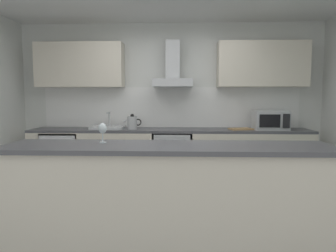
{
  "coord_description": "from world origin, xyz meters",
  "views": [
    {
      "loc": [
        0.17,
        -3.32,
        1.4
      ],
      "look_at": [
        0.02,
        0.46,
        1.05
      ],
      "focal_mm": 33.55,
      "sensor_mm": 36.0,
      "label": 1
    }
  ],
  "objects_px": {
    "microwave": "(270,120)",
    "oven": "(172,157)",
    "kettle": "(132,123)",
    "refrigerator": "(65,158)",
    "chopping_board": "(241,129)",
    "wine_glass": "(103,129)",
    "sink": "(108,127)",
    "range_hood": "(173,72)"
  },
  "relations": [
    {
      "from": "microwave",
      "to": "oven",
      "type": "bearing_deg",
      "value": 178.93
    },
    {
      "from": "kettle",
      "to": "refrigerator",
      "type": "bearing_deg",
      "value": 178.39
    },
    {
      "from": "oven",
      "to": "chopping_board",
      "type": "relative_size",
      "value": 2.35
    },
    {
      "from": "kettle",
      "to": "wine_glass",
      "type": "bearing_deg",
      "value": -88.64
    },
    {
      "from": "oven",
      "to": "microwave",
      "type": "distance_m",
      "value": 1.61
    },
    {
      "from": "microwave",
      "to": "sink",
      "type": "bearing_deg",
      "value": 179.12
    },
    {
      "from": "wine_glass",
      "to": "chopping_board",
      "type": "bearing_deg",
      "value": 51.67
    },
    {
      "from": "oven",
      "to": "sink",
      "type": "distance_m",
      "value": 1.12
    },
    {
      "from": "oven",
      "to": "wine_glass",
      "type": "relative_size",
      "value": 4.5
    },
    {
      "from": "oven",
      "to": "sink",
      "type": "relative_size",
      "value": 1.6
    },
    {
      "from": "oven",
      "to": "sink",
      "type": "xyz_separation_m",
      "value": [
        -1.02,
        0.01,
        0.47
      ]
    },
    {
      "from": "microwave",
      "to": "chopping_board",
      "type": "relative_size",
      "value": 1.47
    },
    {
      "from": "range_hood",
      "to": "sink",
      "type": "bearing_deg",
      "value": -173.38
    },
    {
      "from": "microwave",
      "to": "range_hood",
      "type": "distance_m",
      "value": 1.68
    },
    {
      "from": "kettle",
      "to": "wine_glass",
      "type": "xyz_separation_m",
      "value": [
        0.05,
        -2.05,
        0.11
      ]
    },
    {
      "from": "microwave",
      "to": "kettle",
      "type": "relative_size",
      "value": 1.73
    },
    {
      "from": "microwave",
      "to": "chopping_board",
      "type": "distance_m",
      "value": 0.47
    },
    {
      "from": "kettle",
      "to": "range_hood",
      "type": "distance_m",
      "value": 1.01
    },
    {
      "from": "sink",
      "to": "kettle",
      "type": "bearing_deg",
      "value": -6.43
    },
    {
      "from": "sink",
      "to": "kettle",
      "type": "distance_m",
      "value": 0.41
    },
    {
      "from": "chopping_board",
      "to": "range_hood",
      "type": "bearing_deg",
      "value": 171.73
    },
    {
      "from": "kettle",
      "to": "wine_glass",
      "type": "relative_size",
      "value": 1.62
    },
    {
      "from": "microwave",
      "to": "refrigerator",
      "type": "bearing_deg",
      "value": 179.55
    },
    {
      "from": "range_hood",
      "to": "chopping_board",
      "type": "distance_m",
      "value": 1.38
    },
    {
      "from": "refrigerator",
      "to": "kettle",
      "type": "distance_m",
      "value": 1.24
    },
    {
      "from": "sink",
      "to": "wine_glass",
      "type": "distance_m",
      "value": 2.15
    },
    {
      "from": "chopping_board",
      "to": "refrigerator",
      "type": "bearing_deg",
      "value": 179.57
    },
    {
      "from": "microwave",
      "to": "range_hood",
      "type": "relative_size",
      "value": 0.69
    },
    {
      "from": "refrigerator",
      "to": "microwave",
      "type": "height_order",
      "value": "microwave"
    },
    {
      "from": "sink",
      "to": "kettle",
      "type": "relative_size",
      "value": 1.73
    },
    {
      "from": "refrigerator",
      "to": "wine_glass",
      "type": "bearing_deg",
      "value": -61.13
    },
    {
      "from": "refrigerator",
      "to": "wine_glass",
      "type": "relative_size",
      "value": 4.78
    },
    {
      "from": "oven",
      "to": "microwave",
      "type": "height_order",
      "value": "microwave"
    },
    {
      "from": "kettle",
      "to": "chopping_board",
      "type": "relative_size",
      "value": 0.85
    },
    {
      "from": "kettle",
      "to": "range_hood",
      "type": "bearing_deg",
      "value": 14.64
    },
    {
      "from": "oven",
      "to": "refrigerator",
      "type": "xyz_separation_m",
      "value": [
        -1.72,
        -0.0,
        -0.03
      ]
    },
    {
      "from": "range_hood",
      "to": "oven",
      "type": "bearing_deg",
      "value": -90.0
    },
    {
      "from": "microwave",
      "to": "range_hood",
      "type": "height_order",
      "value": "range_hood"
    },
    {
      "from": "microwave",
      "to": "kettle",
      "type": "xyz_separation_m",
      "value": [
        -2.12,
        -0.01,
        -0.04
      ]
    },
    {
      "from": "refrigerator",
      "to": "sink",
      "type": "distance_m",
      "value": 0.86
    },
    {
      "from": "oven",
      "to": "refrigerator",
      "type": "distance_m",
      "value": 1.72
    },
    {
      "from": "oven",
      "to": "chopping_board",
      "type": "bearing_deg",
      "value": -1.29
    }
  ]
}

